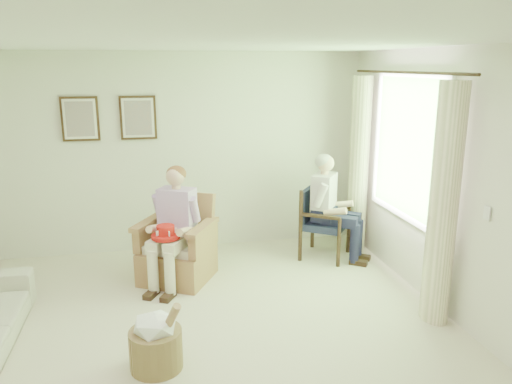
# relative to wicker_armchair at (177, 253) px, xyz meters

# --- Properties ---
(floor) EXTENTS (5.50, 5.50, 0.00)m
(floor) POSITION_rel_wicker_armchair_xyz_m (0.08, -1.71, -0.31)
(floor) COLOR beige
(floor) RESTS_ON ground
(back_wall) EXTENTS (5.00, 0.04, 2.60)m
(back_wall) POSITION_rel_wicker_armchair_xyz_m (0.08, 1.04, 0.99)
(back_wall) COLOR silver
(back_wall) RESTS_ON ground
(right_wall) EXTENTS (0.04, 5.50, 2.60)m
(right_wall) POSITION_rel_wicker_armchair_xyz_m (2.58, -1.71, 0.99)
(right_wall) COLOR silver
(right_wall) RESTS_ON ground
(ceiling) EXTENTS (5.00, 5.50, 0.02)m
(ceiling) POSITION_rel_wicker_armchair_xyz_m (0.08, -1.71, 2.29)
(ceiling) COLOR white
(ceiling) RESTS_ON back_wall
(window) EXTENTS (0.13, 2.50, 1.63)m
(window) POSITION_rel_wicker_armchair_xyz_m (2.54, -0.51, 1.28)
(window) COLOR #2D6B23
(window) RESTS_ON right_wall
(curtain_left) EXTENTS (0.34, 0.34, 2.30)m
(curtain_left) POSITION_rel_wicker_armchair_xyz_m (2.41, -1.49, 0.84)
(curtain_left) COLOR #FFEDC7
(curtain_left) RESTS_ON ground
(curtain_right) EXTENTS (0.34, 0.34, 2.30)m
(curtain_right) POSITION_rel_wicker_armchair_xyz_m (2.41, 0.47, 0.84)
(curtain_right) COLOR #FFEDC7
(curtain_right) RESTS_ON ground
(framed_print_left) EXTENTS (0.45, 0.05, 0.55)m
(framed_print_left) POSITION_rel_wicker_armchair_xyz_m (-1.07, 1.00, 1.47)
(framed_print_left) COLOR #382114
(framed_print_left) RESTS_ON back_wall
(framed_print_right) EXTENTS (0.45, 0.05, 0.55)m
(framed_print_right) POSITION_rel_wicker_armchair_xyz_m (-0.37, 1.00, 1.47)
(framed_print_right) COLOR #382114
(framed_print_right) RESTS_ON back_wall
(wicker_armchair) EXTENTS (0.76, 0.76, 0.97)m
(wicker_armchair) POSITION_rel_wicker_armchair_xyz_m (0.00, 0.00, 0.00)
(wicker_armchair) COLOR #A97A4F
(wicker_armchair) RESTS_ON ground
(wood_armchair) EXTENTS (0.58, 0.55, 0.90)m
(wood_armchair) POSITION_rel_wicker_armchair_xyz_m (1.91, 0.37, 0.18)
(wood_armchair) COLOR black
(wood_armchair) RESTS_ON ground
(person_wicker) EXTENTS (0.40, 0.62, 1.32)m
(person_wicker) POSITION_rel_wicker_armchair_xyz_m (-0.00, -0.13, 0.45)
(person_wicker) COLOR beige
(person_wicker) RESTS_ON ground
(person_dark) EXTENTS (0.40, 0.63, 1.33)m
(person_dark) POSITION_rel_wicker_armchair_xyz_m (1.91, 0.22, 0.46)
(person_dark) COLOR #191937
(person_dark) RESTS_ON ground
(red_hat) EXTENTS (0.31, 0.31, 0.14)m
(red_hat) POSITION_rel_wicker_armchair_xyz_m (-0.13, -0.31, 0.36)
(red_hat) COLOR red
(red_hat) RESTS_ON person_wicker
(hatbox) EXTENTS (0.55, 0.55, 0.64)m
(hatbox) POSITION_rel_wicker_armchair_xyz_m (-0.27, -1.77, -0.06)
(hatbox) COLOR tan
(hatbox) RESTS_ON ground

